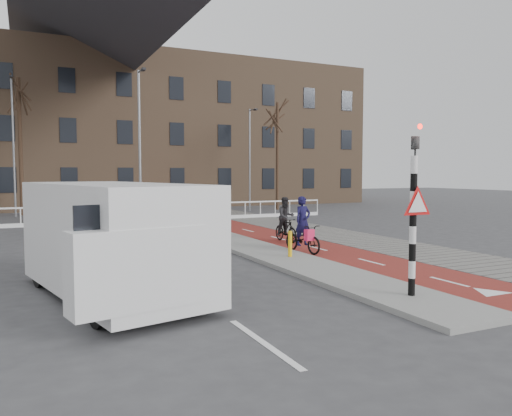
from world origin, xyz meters
name	(u,v)px	position (x,y,z in m)	size (l,w,h in m)	color
ground	(373,280)	(0.00, 0.00, 0.00)	(120.00, 120.00, 0.00)	#38383A
bike_lane	(257,233)	(1.50, 10.00, 0.01)	(2.50, 60.00, 0.01)	maroon
sidewalk	(311,230)	(4.30, 10.00, 0.01)	(3.00, 60.00, 0.01)	slate
curb_island	(275,255)	(-0.70, 4.00, 0.06)	(1.80, 16.00, 0.12)	gray
traffic_signal	(414,205)	(-0.60, -2.02, 1.99)	(0.80, 0.80, 3.68)	black
bollard	(290,244)	(-0.55, 3.28, 0.51)	(0.12, 0.12, 0.78)	yellow
cyclist_near	(303,234)	(0.55, 4.40, 0.64)	(0.87, 1.85, 1.87)	black
cyclist_far	(286,223)	(1.26, 6.91, 0.72)	(0.74, 1.58, 1.72)	black
van	(112,238)	(-6.15, 0.96, 1.28)	(3.41, 6.00, 2.43)	silver
railing	(85,219)	(-5.00, 17.00, 0.31)	(28.00, 0.10, 0.99)	silver
townhouse_row	(88,108)	(-3.00, 32.00, 7.81)	(46.00, 10.00, 15.90)	#7F6047
tree_mid	(20,147)	(-7.93, 24.73, 4.28)	(0.25, 0.25, 8.55)	black
tree_right	(277,156)	(8.89, 22.28, 3.85)	(0.22, 0.22, 7.70)	black
streetlight_near	(140,151)	(-2.89, 13.48, 3.68)	(0.12, 0.12, 7.37)	slate
streetlight_left	(14,147)	(-8.30, 23.85, 4.21)	(0.12, 0.12, 8.41)	slate
streetlight_right	(250,160)	(6.60, 22.09, 3.55)	(0.12, 0.12, 7.10)	slate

